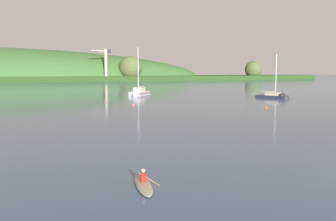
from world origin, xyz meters
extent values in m
cube|color=#27431B|center=(1.35, 238.70, 1.57)|extent=(427.21, 105.92, 3.15)
sphere|color=#4C5B33|center=(59.02, 232.98, 8.70)|extent=(15.86, 15.86, 15.86)
sphere|color=#4C5B33|center=(166.10, 243.32, 7.92)|extent=(13.62, 13.62, 13.62)
cube|color=#4C4C51|center=(40.53, 226.28, 1.00)|extent=(5.53, 5.53, 2.00)
cylinder|color=#BCB293|center=(40.53, 226.28, 11.23)|extent=(1.85, 1.85, 18.47)
cylinder|color=#BCB293|center=(36.03, 223.74, 18.99)|extent=(11.75, 7.22, 1.02)
cube|color=#333338|center=(42.55, 227.42, 18.99)|extent=(3.07, 3.27, 2.22)
cube|color=#232328|center=(36.26, 55.87, 0.07)|extent=(5.31, 7.32, 1.01)
cone|color=#232328|center=(37.72, 52.77, 0.07)|extent=(3.01, 2.63, 2.52)
cube|color=navy|center=(36.26, 55.87, 0.32)|extent=(5.33, 7.33, 0.12)
cube|color=#BCB299|center=(36.33, 55.72, 0.92)|extent=(2.94, 3.55, 0.68)
cylinder|color=silver|center=(36.62, 55.10, 5.19)|extent=(0.18, 0.18, 9.23)
cylinder|color=silver|center=(35.85, 56.72, 1.41)|extent=(1.67, 3.32, 0.15)
cube|color=#ADB2BC|center=(12.22, 77.83, 0.12)|extent=(7.32, 8.13, 1.58)
cone|color=#ADB2BC|center=(9.75, 74.69, 0.12)|extent=(3.51, 3.36, 2.89)
cube|color=maroon|center=(12.22, 77.83, 0.50)|extent=(7.34, 8.15, 0.18)
cube|color=#BCB299|center=(12.10, 77.67, 1.44)|extent=(3.84, 4.09, 1.06)
cylinder|color=silver|center=(11.60, 77.04, 6.40)|extent=(0.21, 0.21, 10.98)
cylinder|color=silver|center=(12.90, 78.69, 2.12)|extent=(2.73, 3.39, 0.17)
ellipsoid|color=gray|center=(-12.88, 4.14, 0.07)|extent=(1.61, 4.05, 0.30)
cylinder|color=#B21E19|center=(-12.88, 4.14, 0.41)|extent=(0.38, 0.38, 0.55)
sphere|color=tan|center=(-12.88, 4.14, 0.80)|extent=(0.22, 0.22, 0.22)
cylinder|color=olive|center=(-12.55, 3.96, 0.33)|extent=(1.23, 0.30, 0.89)
sphere|color=#E06675|center=(1.41, 49.72, 0.00)|extent=(0.58, 0.58, 0.58)
cylinder|color=black|center=(1.41, 49.72, 0.33)|extent=(0.04, 0.04, 0.08)
sphere|color=#EA5B19|center=(19.95, 36.76, 0.00)|extent=(0.45, 0.45, 0.45)
cylinder|color=black|center=(19.95, 36.76, 0.27)|extent=(0.04, 0.04, 0.08)
camera|label=1|loc=(-19.22, -13.90, 5.84)|focal=40.73mm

